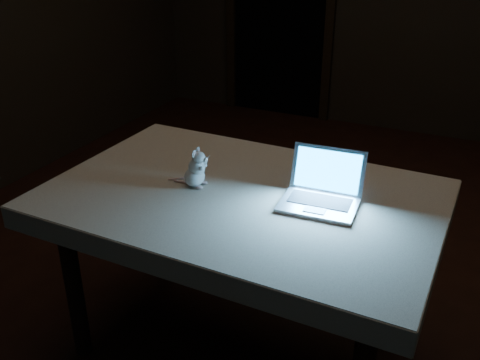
% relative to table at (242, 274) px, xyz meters
% --- Properties ---
extents(floor, '(5.00, 5.00, 0.00)m').
position_rel_table_xyz_m(floor, '(0.04, 0.59, -0.38)').
color(floor, black).
rests_on(floor, ground).
extents(doorway, '(1.06, 0.36, 2.13)m').
position_rel_table_xyz_m(doorway, '(-1.06, 3.09, 0.69)').
color(doorway, black).
rests_on(doorway, back_wall).
extents(table, '(1.44, 0.94, 0.76)m').
position_rel_table_xyz_m(table, '(0.00, 0.00, 0.00)').
color(table, black).
rests_on(table, floor).
extents(tablecloth, '(1.69, 1.31, 0.09)m').
position_rel_table_xyz_m(tablecloth, '(-0.04, 0.01, 0.34)').
color(tablecloth, beige).
rests_on(tablecloth, table).
extents(laptop, '(0.29, 0.26, 0.19)m').
position_rel_table_xyz_m(laptop, '(0.31, 0.01, 0.48)').
color(laptop, '#B2B3B8').
rests_on(laptop, tablecloth).
extents(plush_mouse, '(0.14, 0.14, 0.16)m').
position_rel_table_xyz_m(plush_mouse, '(-0.20, -0.02, 0.47)').
color(plush_mouse, silver).
rests_on(plush_mouse, tablecloth).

